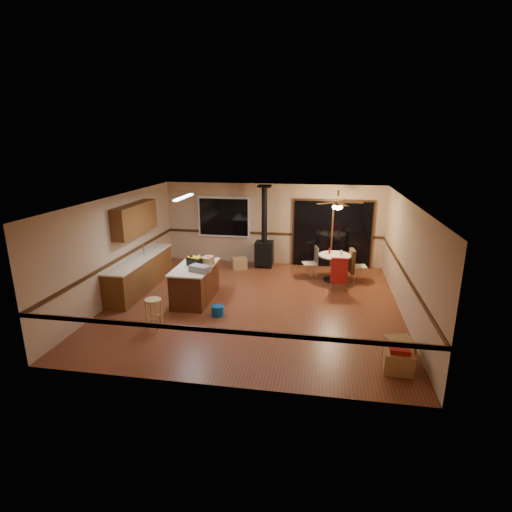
% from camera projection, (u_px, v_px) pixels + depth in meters
% --- Properties ---
extents(floor, '(7.00, 7.00, 0.00)m').
position_uv_depth(floor, '(254.00, 304.00, 9.90)').
color(floor, brown).
rests_on(floor, ground).
extents(ceiling, '(7.00, 7.00, 0.00)m').
position_uv_depth(ceiling, '(254.00, 199.00, 9.18)').
color(ceiling, silver).
rests_on(ceiling, ground).
extents(wall_back, '(7.00, 0.00, 7.00)m').
position_uv_depth(wall_back, '(273.00, 224.00, 12.86)').
color(wall_back, tan).
rests_on(wall_back, ground).
extents(wall_front, '(7.00, 0.00, 7.00)m').
position_uv_depth(wall_front, '(216.00, 313.00, 6.23)').
color(wall_front, tan).
rests_on(wall_front, ground).
extents(wall_left, '(0.00, 7.00, 7.00)m').
position_uv_depth(wall_left, '(118.00, 247.00, 10.10)').
color(wall_left, tan).
rests_on(wall_left, ground).
extents(wall_right, '(0.00, 7.00, 7.00)m').
position_uv_depth(wall_right, '(407.00, 260.00, 8.98)').
color(wall_right, tan).
rests_on(wall_right, ground).
extents(chair_rail, '(7.00, 7.00, 0.08)m').
position_uv_depth(chair_rail, '(254.00, 265.00, 9.63)').
color(chair_rail, '#38200E').
rests_on(chair_rail, ground).
extents(window, '(1.72, 0.10, 1.32)m').
position_uv_depth(window, '(224.00, 217.00, 13.01)').
color(window, black).
rests_on(window, ground).
extents(sliding_door, '(2.52, 0.10, 2.10)m').
position_uv_depth(sliding_door, '(332.00, 235.00, 12.58)').
color(sliding_door, black).
rests_on(sliding_door, ground).
extents(lower_cabinets, '(0.60, 3.00, 0.86)m').
position_uv_depth(lower_cabinets, '(141.00, 274.00, 10.77)').
color(lower_cabinets, brown).
rests_on(lower_cabinets, ground).
extents(countertop, '(0.64, 3.04, 0.04)m').
position_uv_depth(countertop, '(139.00, 258.00, 10.64)').
color(countertop, beige).
rests_on(countertop, lower_cabinets).
extents(upper_cabinets, '(0.35, 2.00, 0.80)m').
position_uv_depth(upper_cabinets, '(135.00, 219.00, 10.57)').
color(upper_cabinets, brown).
rests_on(upper_cabinets, ground).
extents(kitchen_island, '(0.88, 1.68, 0.90)m').
position_uv_depth(kitchen_island, '(195.00, 283.00, 10.02)').
color(kitchen_island, '#482312').
rests_on(kitchen_island, ground).
extents(wood_stove, '(0.55, 0.50, 2.52)m').
position_uv_depth(wood_stove, '(264.00, 245.00, 12.62)').
color(wood_stove, black).
rests_on(wood_stove, ground).
extents(ceiling_fan, '(0.24, 0.24, 0.55)m').
position_uv_depth(ceiling_fan, '(338.00, 204.00, 10.94)').
color(ceiling_fan, brown).
rests_on(ceiling_fan, ceiling).
extents(fluorescent_strip, '(0.10, 1.20, 0.04)m').
position_uv_depth(fluorescent_strip, '(184.00, 197.00, 9.76)').
color(fluorescent_strip, white).
rests_on(fluorescent_strip, ceiling).
extents(toolbox_grey, '(0.55, 0.42, 0.15)m').
position_uv_depth(toolbox_grey, '(200.00, 269.00, 9.46)').
color(toolbox_grey, slate).
rests_on(toolbox_grey, kitchen_island).
extents(toolbox_black, '(0.44, 0.34, 0.21)m').
position_uv_depth(toolbox_black, '(195.00, 262.00, 9.87)').
color(toolbox_black, black).
rests_on(toolbox_black, kitchen_island).
extents(toolbox_yellow_lid, '(0.38, 0.30, 0.03)m').
position_uv_depth(toolbox_yellow_lid, '(194.00, 257.00, 9.84)').
color(toolbox_yellow_lid, gold).
rests_on(toolbox_yellow_lid, toolbox_black).
extents(box_on_island, '(0.29, 0.36, 0.21)m').
position_uv_depth(box_on_island, '(208.00, 261.00, 9.96)').
color(box_on_island, '#A47948').
rests_on(box_on_island, kitchen_island).
extents(bottle_dark, '(0.08, 0.08, 0.28)m').
position_uv_depth(bottle_dark, '(191.00, 260.00, 9.88)').
color(bottle_dark, black).
rests_on(bottle_dark, kitchen_island).
extents(bottle_pink, '(0.10, 0.10, 0.24)m').
position_uv_depth(bottle_pink, '(208.00, 261.00, 9.91)').
color(bottle_pink, '#D84C8C').
rests_on(bottle_pink, kitchen_island).
extents(bottle_white, '(0.06, 0.06, 0.16)m').
position_uv_depth(bottle_white, '(199.00, 258.00, 10.29)').
color(bottle_white, white).
rests_on(bottle_white, kitchen_island).
extents(bar_stool, '(0.42, 0.42, 0.64)m').
position_uv_depth(bar_stool, '(154.00, 313.00, 8.59)').
color(bar_stool, '#D7B872').
rests_on(bar_stool, floor).
extents(blue_bucket, '(0.29, 0.29, 0.24)m').
position_uv_depth(blue_bucket, '(218.00, 311.00, 9.21)').
color(blue_bucket, '#0B52A6').
rests_on(blue_bucket, floor).
extents(dining_table, '(0.92, 0.92, 0.78)m').
position_uv_depth(dining_table, '(334.00, 263.00, 11.40)').
color(dining_table, black).
rests_on(dining_table, ground).
extents(glass_red, '(0.07, 0.07, 0.16)m').
position_uv_depth(glass_red, '(330.00, 251.00, 11.43)').
color(glass_red, '#590C14').
rests_on(glass_red, dining_table).
extents(glass_cream, '(0.08, 0.08, 0.15)m').
position_uv_depth(glass_cream, '(341.00, 253.00, 11.24)').
color(glass_cream, beige).
rests_on(glass_cream, dining_table).
extents(chair_left, '(0.50, 0.49, 0.51)m').
position_uv_depth(chair_left, '(313.00, 259.00, 11.61)').
color(chair_left, tan).
rests_on(chair_left, ground).
extents(chair_near, '(0.44, 0.47, 0.70)m').
position_uv_depth(chair_near, '(339.00, 270.00, 10.53)').
color(chair_near, tan).
rests_on(chair_near, ground).
extents(chair_right, '(0.51, 0.48, 0.70)m').
position_uv_depth(chair_right, '(353.00, 261.00, 11.33)').
color(chair_right, tan).
rests_on(chair_right, ground).
extents(box_under_window, '(0.55, 0.50, 0.36)m').
position_uv_depth(box_under_window, '(239.00, 263.00, 12.56)').
color(box_under_window, '#A47948').
rests_on(box_under_window, floor).
extents(box_corner_a, '(0.52, 0.45, 0.38)m').
position_uv_depth(box_corner_a, '(398.00, 362.00, 6.95)').
color(box_corner_a, '#A47948').
rests_on(box_corner_a, floor).
extents(box_corner_b, '(0.57, 0.52, 0.38)m').
position_uv_depth(box_corner_b, '(399.00, 348.00, 7.40)').
color(box_corner_b, '#A47948').
rests_on(box_corner_b, floor).
extents(box_small_red, '(0.35, 0.30, 0.09)m').
position_uv_depth(box_small_red, '(400.00, 350.00, 6.89)').
color(box_small_red, maroon).
rests_on(box_small_red, box_corner_a).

